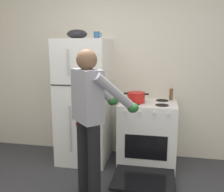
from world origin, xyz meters
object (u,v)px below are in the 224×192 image
at_px(stove_range, 147,135).
at_px(coffee_mug, 97,35).
at_px(red_pot, 136,97).
at_px(person_cook, 91,112).
at_px(pepper_mill, 171,94).
at_px(mixing_bowl, 77,34).
at_px(refrigerator, 84,101).

relative_size(stove_range, coffee_mug, 10.76).
height_order(red_pot, coffee_mug, coffee_mug).
distance_m(red_pot, coffee_mug, 0.99).
xyz_separation_m(person_cook, coffee_mug, (-0.17, 0.95, 0.81)).
height_order(pepper_mill, mixing_bowl, mixing_bowl).
xyz_separation_m(person_cook, pepper_mill, (0.84, 1.10, 0.01)).
bearing_deg(person_cook, coffee_mug, 100.20).
distance_m(refrigerator, red_pot, 0.74).
relative_size(pepper_mill, mixing_bowl, 0.57).
distance_m(coffee_mug, pepper_mill, 1.30).
bearing_deg(pepper_mill, coffee_mug, -171.57).
distance_m(refrigerator, mixing_bowl, 0.92).
bearing_deg(red_pot, coffee_mug, 169.74).
xyz_separation_m(red_pot, pepper_mill, (0.46, 0.25, 0.01)).
relative_size(refrigerator, pepper_mill, 10.95).
bearing_deg(person_cook, refrigerator, 111.41).
bearing_deg(coffee_mug, mixing_bowl, -169.22).
bearing_deg(pepper_mill, red_pot, -151.48).
relative_size(refrigerator, red_pot, 5.18).
bearing_deg(refrigerator, red_pot, -3.87).
relative_size(stove_range, pepper_mill, 7.68).
distance_m(stove_range, coffee_mug, 1.51).
distance_m(refrigerator, stove_range, 0.99).
bearing_deg(red_pot, stove_range, 11.41).
distance_m(red_pot, mixing_bowl, 1.16).
distance_m(stove_range, pepper_mill, 0.65).
bearing_deg(pepper_mill, stove_range, -144.03).
xyz_separation_m(stove_range, red_pot, (-0.16, -0.03, 0.52)).
relative_size(stove_range, person_cook, 0.75).
xyz_separation_m(red_pot, coffee_mug, (-0.55, 0.10, 0.81)).
bearing_deg(mixing_bowl, refrigerator, -0.22).
xyz_separation_m(refrigerator, pepper_mill, (1.20, 0.20, 0.11)).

